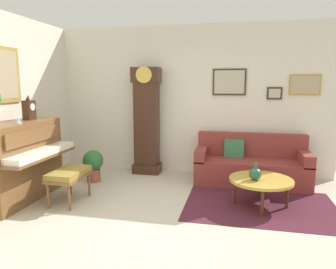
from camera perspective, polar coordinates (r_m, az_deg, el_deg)
ground_plane at (r=4.11m, az=-1.59°, el=-16.26°), size 6.40×6.00×0.10m
wall_back at (r=6.07m, az=3.99°, el=6.19°), size 5.30×0.13×2.80m
area_rug at (r=4.75m, az=16.35°, el=-12.31°), size 2.10×1.50×0.01m
piano at (r=5.16m, az=-25.53°, el=-4.34°), size 0.87×1.44×1.16m
piano_bench at (r=4.82m, az=-17.50°, el=-7.00°), size 0.42×0.70×0.48m
grandfather_clock at (r=6.02m, az=-3.89°, el=1.97°), size 0.52×0.34×2.03m
couch at (r=5.71m, az=14.77°, el=-5.36°), size 1.90×0.80×0.84m
coffee_table at (r=4.64m, az=16.49°, el=-8.03°), size 0.88×0.88×0.40m
mantel_clock at (r=5.31m, az=-23.87°, el=4.29°), size 0.13×0.18×0.38m
teacup at (r=4.91m, az=-25.69°, el=2.11°), size 0.12×0.12×0.06m
green_jug at (r=4.52m, az=15.53°, el=-6.91°), size 0.17×0.17×0.24m
potted_plant at (r=5.73m, az=-13.42°, el=-5.17°), size 0.36×0.36×0.56m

